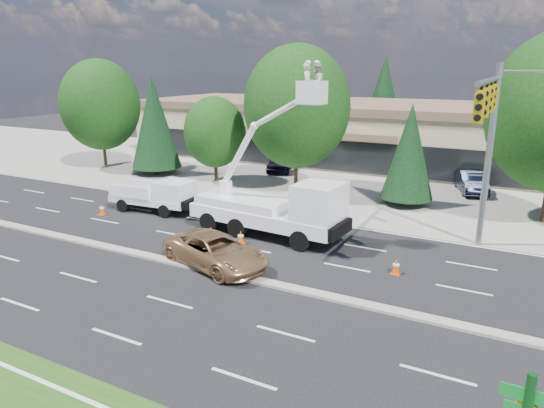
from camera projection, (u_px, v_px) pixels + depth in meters
The scene contains 22 objects.
ground at pixel (216, 272), 21.50m from camera, with size 140.00×140.00×0.00m, color black.
concrete_apron at pixel (356, 181), 38.57m from camera, with size 140.00×22.00×0.01m, color gray.
road_median at pixel (216, 271), 21.48m from camera, with size 120.00×0.55×0.12m, color gray.
strip_mall at pixel (390, 132), 46.32m from camera, with size 50.40×15.40×5.50m.
tree_front_a at pixel (100, 105), 42.54m from camera, with size 6.87×6.87×9.53m.
tree_front_b at pixel (154, 122), 40.21m from camera, with size 4.13×4.13×8.14m.
tree_front_c at pixel (215, 132), 37.68m from camera, with size 4.81×4.81×6.67m.
tree_front_d at pixel (297, 107), 33.98m from camera, with size 7.50×7.50×10.41m.
tree_front_e at pixel (409, 152), 31.12m from camera, with size 3.36×3.36×6.63m.
tree_back_a at pixel (279, 98), 64.02m from camera, with size 4.58×4.58×9.02m.
tree_back_b at pixel (384, 96), 57.64m from camera, with size 5.17×5.17×10.20m.
tree_back_c at pixel (513, 105), 51.59m from camera, with size 4.62×4.62×9.10m.
signal_mast at pixel (490, 131), 21.41m from camera, with size 2.76×10.16×9.00m.
utility_pickup at pixel (158, 198), 30.34m from camera, with size 5.54×2.43×2.07m.
bucket_truck at pixel (278, 202), 25.44m from camera, with size 8.69×3.31×9.09m.
traffic_cone_a at pixel (102, 209), 29.85m from camera, with size 0.40×0.40×0.70m.
traffic_cone_b at pixel (211, 233), 25.57m from camera, with size 0.40×0.40×0.70m.
traffic_cone_c at pixel (241, 237), 24.92m from camera, with size 0.40×0.40×0.70m.
traffic_cone_d at pixel (396, 267), 21.27m from camera, with size 0.40×0.40×0.70m.
minivan at pixel (216, 251), 21.97m from camera, with size 2.48×5.37×1.49m, color tan.
parked_car_west at pixel (281, 161), 42.40m from camera, with size 1.94×4.83×1.65m, color black.
parked_car_east at pixel (471, 182), 35.10m from camera, with size 1.64×4.71×1.55m, color black.
Camera 1 is at (11.38, -16.46, 8.78)m, focal length 32.00 mm.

